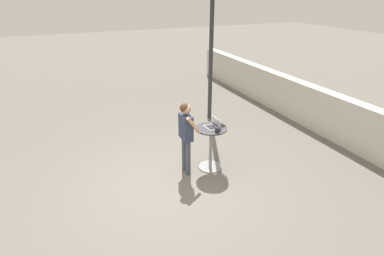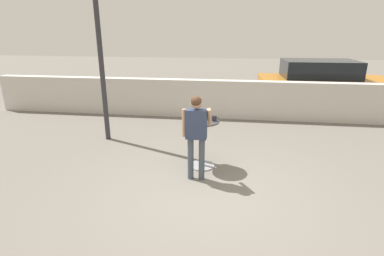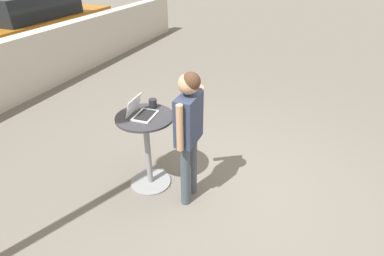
{
  "view_description": "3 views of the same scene",
  "coord_description": "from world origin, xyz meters",
  "px_view_note": "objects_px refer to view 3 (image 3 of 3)",
  "views": [
    {
      "loc": [
        4.83,
        -1.6,
        3.64
      ],
      "look_at": [
        -0.21,
        0.61,
        1.07
      ],
      "focal_mm": 28.0,
      "sensor_mm": 36.0,
      "label": 1
    },
    {
      "loc": [
        0.34,
        -4.5,
        2.68
      ],
      "look_at": [
        -0.38,
        0.61,
        0.97
      ],
      "focal_mm": 28.0,
      "sensor_mm": 36.0,
      "label": 2
    },
    {
      "loc": [
        -2.8,
        -0.54,
        2.59
      ],
      "look_at": [
        -0.16,
        0.53,
        0.9
      ],
      "focal_mm": 28.0,
      "sensor_mm": 36.0,
      "label": 3
    }
  ],
  "objects_px": {
    "standing_person": "(189,126)",
    "laptop": "(141,112)",
    "coffee_mug": "(153,103)",
    "parked_car_near_street": "(36,25)",
    "cafe_table": "(147,145)"
  },
  "relations": [
    {
      "from": "standing_person",
      "to": "laptop",
      "type": "bearing_deg",
      "value": 85.35
    },
    {
      "from": "coffee_mug",
      "to": "laptop",
      "type": "bearing_deg",
      "value": 173.62
    },
    {
      "from": "laptop",
      "to": "parked_car_near_street",
      "type": "relative_size",
      "value": 0.07
    },
    {
      "from": "cafe_table",
      "to": "coffee_mug",
      "type": "height_order",
      "value": "coffee_mug"
    },
    {
      "from": "laptop",
      "to": "parked_car_near_street",
      "type": "xyz_separation_m",
      "value": [
        3.68,
        5.46,
        -0.18
      ]
    },
    {
      "from": "laptop",
      "to": "standing_person",
      "type": "relative_size",
      "value": 0.2
    },
    {
      "from": "standing_person",
      "to": "parked_car_near_street",
      "type": "distance_m",
      "value": 7.11
    },
    {
      "from": "coffee_mug",
      "to": "parked_car_near_street",
      "type": "distance_m",
      "value": 6.48
    },
    {
      "from": "cafe_table",
      "to": "coffee_mug",
      "type": "distance_m",
      "value": 0.5
    },
    {
      "from": "cafe_table",
      "to": "laptop",
      "type": "bearing_deg",
      "value": 93.94
    },
    {
      "from": "cafe_table",
      "to": "laptop",
      "type": "relative_size",
      "value": 3.06
    },
    {
      "from": "cafe_table",
      "to": "standing_person",
      "type": "height_order",
      "value": "standing_person"
    },
    {
      "from": "laptop",
      "to": "coffee_mug",
      "type": "height_order",
      "value": "laptop"
    },
    {
      "from": "cafe_table",
      "to": "laptop",
      "type": "distance_m",
      "value": 0.44
    },
    {
      "from": "standing_person",
      "to": "parked_car_near_street",
      "type": "relative_size",
      "value": 0.35
    }
  ]
}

